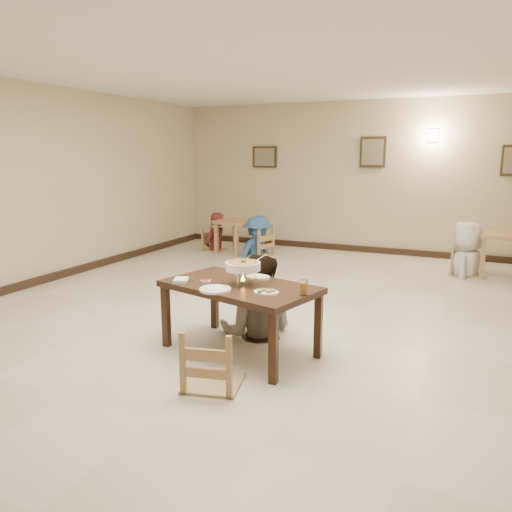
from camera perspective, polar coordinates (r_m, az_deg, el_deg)
The scene contains 28 objects.
floor at distance 5.81m, azimuth 1.51°, elevation -8.18°, with size 10.00×10.00×0.00m, color beige.
ceiling at distance 5.57m, azimuth 1.69°, elevation 22.30°, with size 10.00×10.00×0.00m, color white.
wall_back at distance 10.28m, azimuth 12.56°, elevation 8.72°, with size 10.00×10.00×0.00m, color beige.
wall_left at distance 7.94m, azimuth -26.33°, elevation 7.04°, with size 10.00×10.00×0.00m, color beige.
baseboard_back at distance 10.41m, azimuth 12.18°, elevation 0.78°, with size 8.00×0.06×0.12m, color black.
baseboard_left at distance 8.13m, azimuth -25.29°, elevation -3.10°, with size 0.06×10.00×0.12m, color black.
picture_a at distance 10.89m, azimuth 0.99°, elevation 11.24°, with size 0.55×0.04×0.45m.
picture_b at distance 10.20m, azimuth 13.19°, elevation 11.49°, with size 0.50×0.04×0.60m.
wall_sconce at distance 10.05m, azimuth 19.58°, elevation 12.85°, with size 0.16×0.05×0.22m, color #FFD88C.
main_table at distance 4.95m, azimuth -1.88°, elevation -4.12°, with size 1.67×1.20×0.71m.
chair_far at distance 5.57m, azimuth 0.25°, elevation -3.67°, with size 0.47×0.47×1.00m.
chair_near at distance 4.29m, azimuth -5.00°, elevation -8.37°, with size 0.48×0.48×1.01m.
main_diner at distance 5.39m, azimuth 0.14°, elevation 0.18°, with size 0.87×0.68×1.80m, color gray.
curry_warmer at distance 4.87m, azimuth -1.50°, elevation -1.19°, with size 0.39×0.34×0.31m.
rice_plate_far at distance 5.16m, azimuth 0.22°, elevation -2.38°, with size 0.26×0.26×0.06m.
rice_plate_near at distance 4.70m, azimuth -4.68°, elevation -3.79°, with size 0.30×0.30×0.07m.
fried_plate at distance 4.59m, azimuth 1.16°, elevation -4.11°, with size 0.24×0.24×0.05m.
chili_dish at distance 5.05m, azimuth -5.76°, elevation -2.80°, with size 0.10×0.10×0.02m.
napkin_cutlery at distance 5.07m, azimuth -8.54°, elevation -2.73°, with size 0.21×0.28×0.03m.
drink_glass at distance 4.56m, azimuth 5.50°, elevation -3.64°, with size 0.07×0.07×0.14m.
bg_table_left at distance 10.00m, azimuth -2.35°, elevation 3.35°, with size 0.83×0.83×0.67m.
bg_table_right at distance 8.94m, azimuth 26.55°, elevation 1.44°, with size 0.73×0.73×0.71m.
bg_chair_ll at distance 10.29m, azimuth -4.70°, elevation 3.07°, with size 0.42×0.42×0.90m.
bg_chair_lr at distance 9.76m, azimuth 0.21°, elevation 3.05°, with size 0.49×0.49×1.03m.
bg_chair_rl at distance 8.89m, azimuth 22.99°, elevation 1.04°, with size 0.45×0.45×0.96m.
bg_diner_a at distance 10.25m, azimuth -4.73°, elevation 4.99°, with size 0.58×0.38×1.59m, color maroon.
bg_diner_b at distance 9.72m, azimuth 0.21°, elevation 4.62°, with size 1.02×0.58×1.57m, color teal.
bg_diner_c at distance 8.83m, azimuth 23.20°, elevation 3.64°, with size 0.87×0.56×1.78m, color silver.
Camera 1 is at (2.11, -5.05, 1.97)m, focal length 35.00 mm.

